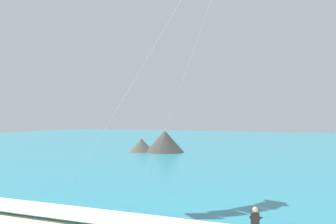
% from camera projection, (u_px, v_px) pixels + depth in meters
% --- Properties ---
extents(sea, '(200.00, 120.00, 0.20)m').
position_uv_depth(sea, '(331.00, 146.00, 70.33)').
color(sea, teal).
rests_on(sea, ground).
extents(headland_left, '(8.56, 6.21, 3.40)m').
position_uv_depth(headland_left, '(159.00, 143.00, 57.61)').
color(headland_left, '#56514C').
rests_on(headland_left, ground).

